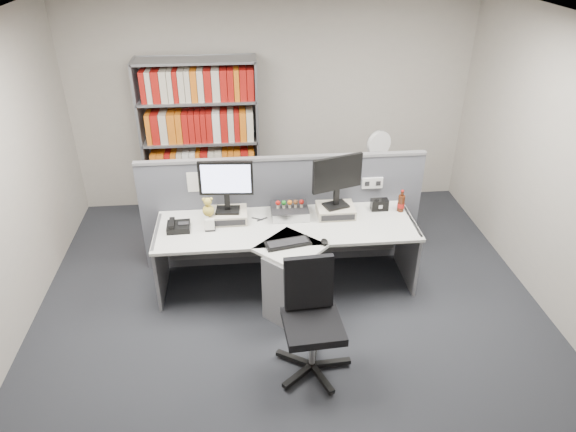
{
  "coord_description": "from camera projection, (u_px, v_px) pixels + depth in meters",
  "views": [
    {
      "loc": [
        -0.41,
        -3.66,
        3.4
      ],
      "look_at": [
        0.0,
        0.65,
        0.92
      ],
      "focal_mm": 32.73,
      "sensor_mm": 36.0,
      "label": 1
    }
  ],
  "objects": [
    {
      "name": "partition",
      "position": [
        283.0,
        210.0,
        5.64
      ],
      "size": [
        3.0,
        0.08,
        1.27
      ],
      "color": "#565861",
      "rests_on": "ground"
    },
    {
      "name": "desk",
      "position": [
        289.0,
        259.0,
        5.17
      ],
      "size": [
        2.6,
        1.2,
        0.72
      ],
      "color": "silver",
      "rests_on": "ground"
    },
    {
      "name": "plush_toy",
      "position": [
        208.0,
        208.0,
        5.15
      ],
      "size": [
        0.12,
        0.12,
        0.2
      ],
      "color": "gold",
      "rests_on": "monitor_riser_left"
    },
    {
      "name": "desktop_pc",
      "position": [
        290.0,
        211.0,
        5.38
      ],
      "size": [
        0.38,
        0.34,
        0.1
      ],
      "color": "black",
      "rests_on": "desk"
    },
    {
      "name": "desk_fan",
      "position": [
        378.0,
        147.0,
        6.19
      ],
      "size": [
        0.31,
        0.19,
        0.53
      ],
      "color": "white",
      "rests_on": "filing_cabinet"
    },
    {
      "name": "desk_calendar",
      "position": [
        210.0,
        226.0,
        5.12
      ],
      "size": [
        0.1,
        0.08,
        0.12
      ],
      "color": "black",
      "rests_on": "desk"
    },
    {
      "name": "figurines",
      "position": [
        290.0,
        203.0,
        5.32
      ],
      "size": [
        0.29,
        0.05,
        0.09
      ],
      "color": "beige",
      "rests_on": "desktop_pc"
    },
    {
      "name": "monitor_right",
      "position": [
        337.0,
        177.0,
        5.2
      ],
      "size": [
        0.52,
        0.24,
        0.55
      ],
      "color": "black",
      "rests_on": "monitor_riser_right"
    },
    {
      "name": "ground",
      "position": [
        295.0,
        336.0,
        4.89
      ],
      "size": [
        5.5,
        5.5,
        0.0
      ],
      "primitive_type": "plane",
      "color": "#292B31",
      "rests_on": "ground"
    },
    {
      "name": "cola_bottle",
      "position": [
        401.0,
        203.0,
        5.44
      ],
      "size": [
        0.07,
        0.07,
        0.24
      ],
      "color": "#3F190A",
      "rests_on": "desk"
    },
    {
      "name": "monitor_riser_right",
      "position": [
        336.0,
        211.0,
        5.39
      ],
      "size": [
        0.38,
        0.31,
        0.1
      ],
      "color": "beige",
      "rests_on": "desk"
    },
    {
      "name": "shelving_unit",
      "position": [
        201.0,
        143.0,
        6.44
      ],
      "size": [
        1.41,
        0.4,
        2.0
      ],
      "color": "gray",
      "rests_on": "ground"
    },
    {
      "name": "speaker",
      "position": [
        379.0,
        205.0,
        5.48
      ],
      "size": [
        0.18,
        0.1,
        0.12
      ],
      "primitive_type": "cube",
      "color": "black",
      "rests_on": "desk"
    },
    {
      "name": "office_chair",
      "position": [
        311.0,
        315.0,
        4.33
      ],
      "size": [
        0.64,
        0.66,
        0.99
      ],
      "color": "silver",
      "rests_on": "ground"
    },
    {
      "name": "monitor_riser_left",
      "position": [
        228.0,
        216.0,
        5.3
      ],
      "size": [
        0.38,
        0.31,
        0.1
      ],
      "color": "beige",
      "rests_on": "desk"
    },
    {
      "name": "mouse",
      "position": [
        324.0,
        242.0,
        4.93
      ],
      "size": [
        0.07,
        0.11,
        0.04
      ],
      "primitive_type": "ellipsoid",
      "color": "black",
      "rests_on": "desk"
    },
    {
      "name": "room_shell",
      "position": [
        296.0,
        159.0,
        3.99
      ],
      "size": [
        5.04,
        5.54,
        2.72
      ],
      "color": "#B0A99D",
      "rests_on": "ground"
    },
    {
      "name": "keyboard",
      "position": [
        288.0,
        243.0,
        4.92
      ],
      "size": [
        0.45,
        0.25,
        0.03
      ],
      "color": "black",
      "rests_on": "desk"
    },
    {
      "name": "filing_cabinet",
      "position": [
        374.0,
        198.0,
        6.53
      ],
      "size": [
        0.45,
        0.61,
        0.7
      ],
      "color": "gray",
      "rests_on": "ground"
    },
    {
      "name": "monitor_left",
      "position": [
        226.0,
        182.0,
        5.11
      ],
      "size": [
        0.53,
        0.19,
        0.54
      ],
      "color": "black",
      "rests_on": "monitor_riser_left"
    },
    {
      "name": "desk_phone",
      "position": [
        178.0,
        226.0,
        5.14
      ],
      "size": [
        0.23,
        0.21,
        0.1
      ],
      "color": "black",
      "rests_on": "desk"
    }
  ]
}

